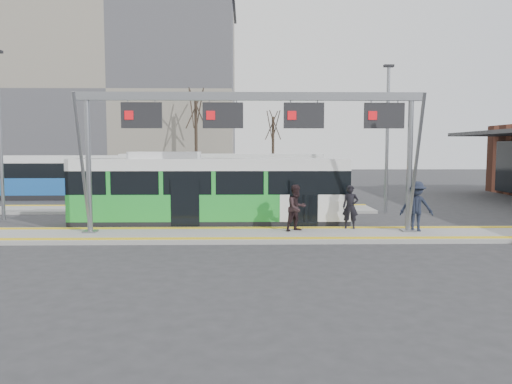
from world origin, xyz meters
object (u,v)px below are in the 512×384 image
(hero_bus, at_px, (210,192))
(passenger_c, at_px, (416,206))
(gantry, at_px, (254,121))
(passenger_b, at_px, (297,208))
(passenger_a, at_px, (350,207))

(hero_bus, distance_m, passenger_c, 8.36)
(gantry, height_order, passenger_c, gantry)
(gantry, bearing_deg, passenger_b, 6.64)
(hero_bus, distance_m, passenger_b, 4.18)
(gantry, xyz_separation_m, passenger_b, (1.62, 0.19, -3.27))
(gantry, relative_size, hero_bus, 1.13)
(hero_bus, relative_size, passenger_c, 6.04)
(passenger_b, bearing_deg, passenger_c, -35.89)
(hero_bus, xyz_separation_m, passenger_b, (3.45, -2.33, -0.41))
(gantry, distance_m, passenger_a, 5.07)
(passenger_a, bearing_deg, hero_bus, 174.06)
(passenger_b, bearing_deg, hero_bus, 111.87)
(passenger_c, bearing_deg, passenger_a, 172.09)
(gantry, distance_m, passenger_c, 6.94)
(passenger_a, bearing_deg, passenger_c, -4.40)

